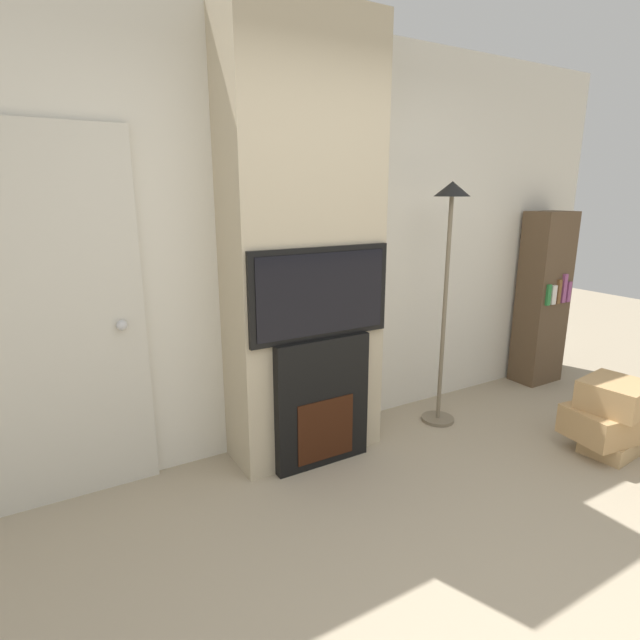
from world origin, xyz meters
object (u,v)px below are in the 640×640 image
Objects in this scene: fireplace at (320,401)px; box_stack at (609,416)px; television at (320,293)px; bookshelf at (543,299)px; floor_lamp at (448,251)px.

fireplace is 1.65× the size of box_stack.
television is 0.61× the size of bookshelf.
floor_lamp reaches higher than television.
fireplace is at bearing 90.00° from television.
floor_lamp is (1.07, 0.05, 0.18)m from television.
floor_lamp is 3.49× the size of box_stack.
television is 1.09m from floor_lamp.
bookshelf is (0.76, 1.11, 0.50)m from box_stack.
floor_lamp is at bearing 2.71° from fireplace.
bookshelf is at bearing 5.64° from television.
bookshelf is at bearing 7.81° from floor_lamp.
fireplace is at bearing 152.69° from box_stack.
television is (0.00, -0.00, 0.69)m from fireplace.
bookshelf is (1.38, 0.19, -0.53)m from floor_lamp.
box_stack is at bearing -56.12° from floor_lamp.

